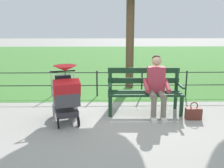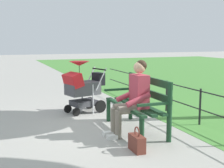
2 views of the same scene
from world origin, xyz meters
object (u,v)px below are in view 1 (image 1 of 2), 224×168
person_on_bench (157,84)px  stroller (66,93)px  handbag (193,113)px  park_bench (144,89)px

person_on_bench → stroller: 1.88m
person_on_bench → stroller: bearing=11.4°
stroller → handbag: 2.62m
park_bench → stroller: stroller is taller
handbag → person_on_bench: bearing=-20.9°
park_bench → stroller: bearing=20.1°
park_bench → handbag: 1.14m
person_on_bench → handbag: (-0.73, 0.28, -0.55)m
park_bench → person_on_bench: person_on_bench is taller
stroller → handbag: stroller is taller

